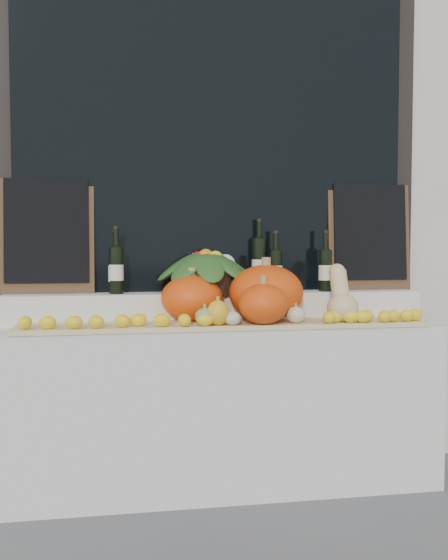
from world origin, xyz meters
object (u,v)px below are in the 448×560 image
at_px(produce_bowl, 206,270).
at_px(wine_bottle_tall, 259,264).
at_px(pumpkin_left, 192,298).
at_px(butternut_squash, 341,298).
at_px(pumpkin_right, 266,293).

height_order(produce_bowl, wine_bottle_tall, wine_bottle_tall).
xyz_separation_m(pumpkin_left, produce_bowl, (0.10, 0.17, 0.14)).
bearing_deg(butternut_squash, wine_bottle_tall, 135.29).
distance_m(pumpkin_right, butternut_squash, 0.39).
xyz_separation_m(pumpkin_left, butternut_squash, (0.77, -0.15, -0.00)).
relative_size(pumpkin_left, pumpkin_right, 0.82).
xyz_separation_m(butternut_squash, wine_bottle_tall, (-0.36, 0.35, 0.17)).
bearing_deg(wine_bottle_tall, pumpkin_left, -153.05).
relative_size(pumpkin_left, wine_bottle_tall, 0.79).
bearing_deg(butternut_squash, pumpkin_right, 164.18).
distance_m(produce_bowl, wine_bottle_tall, 0.32).
relative_size(pumpkin_right, butternut_squash, 1.32).
relative_size(butternut_squash, produce_bowl, 0.52).
xyz_separation_m(pumpkin_right, wine_bottle_tall, (0.02, 0.25, 0.14)).
height_order(pumpkin_right, wine_bottle_tall, wine_bottle_tall).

